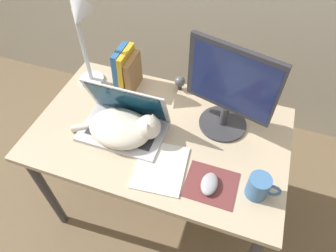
# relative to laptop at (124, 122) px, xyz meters

# --- Properties ---
(desk) EXTENTS (1.15, 0.70, 0.71)m
(desk) POSITION_rel_laptop_xyz_m (0.15, 0.04, -0.13)
(desk) COLOR tan
(desk) RESTS_ON ground_plane
(laptop) EXTENTS (0.38, 0.24, 0.24)m
(laptop) POSITION_rel_laptop_xyz_m (0.00, 0.00, 0.00)
(laptop) COLOR #B7B7BC
(laptop) RESTS_ON desk
(cat) EXTENTS (0.41, 0.23, 0.14)m
(cat) POSITION_rel_laptop_xyz_m (0.02, -0.04, 0.01)
(cat) COLOR beige
(cat) RESTS_ON desk
(external_monitor) EXTENTS (0.38, 0.22, 0.42)m
(external_monitor) POSITION_rel_laptop_xyz_m (0.41, 0.17, 0.17)
(external_monitor) COLOR #333338
(external_monitor) RESTS_ON desk
(mousepad) EXTENTS (0.20, 0.17, 0.00)m
(mousepad) POSITION_rel_laptop_xyz_m (0.44, -0.15, -0.04)
(mousepad) COLOR brown
(mousepad) RESTS_ON desk
(computer_mouse) EXTENTS (0.06, 0.10, 0.03)m
(computer_mouse) POSITION_rel_laptop_xyz_m (0.43, -0.16, -0.03)
(computer_mouse) COLOR #99999E
(computer_mouse) RESTS_ON mousepad
(book_row) EXTENTS (0.10, 0.16, 0.22)m
(book_row) POSITION_rel_laptop_xyz_m (-0.10, 0.28, 0.06)
(book_row) COLOR #285B93
(book_row) RESTS_ON desk
(desk_lamp) EXTENTS (0.17, 0.17, 0.47)m
(desk_lamp) POSITION_rel_laptop_xyz_m (-0.27, 0.22, 0.27)
(desk_lamp) COLOR silver
(desk_lamp) RESTS_ON desk
(notepad) EXTENTS (0.22, 0.26, 0.01)m
(notepad) POSITION_rel_laptop_xyz_m (0.22, -0.14, -0.04)
(notepad) COLOR silver
(notepad) RESTS_ON desk
(webcam) EXTENTS (0.05, 0.05, 0.08)m
(webcam) POSITION_rel_laptop_xyz_m (0.16, 0.34, 0.00)
(webcam) COLOR #232328
(webcam) RESTS_ON desk
(mug) EXTENTS (0.13, 0.08, 0.10)m
(mug) POSITION_rel_laptop_xyz_m (0.61, -0.13, 0.01)
(mug) COLOR teal
(mug) RESTS_ON desk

